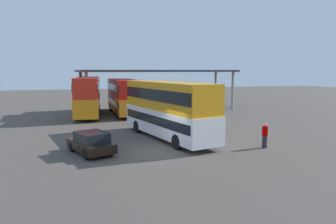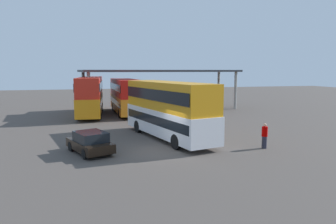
% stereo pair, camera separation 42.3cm
% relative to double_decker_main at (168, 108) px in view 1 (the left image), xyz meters
% --- Properties ---
extents(ground_plane, '(140.00, 140.00, 0.00)m').
position_rel_double_decker_main_xyz_m(ground_plane, '(-1.48, -3.52, -2.32)').
color(ground_plane, '#4D4540').
extents(double_decker_main, '(4.71, 10.56, 4.23)m').
position_rel_double_decker_main_xyz_m(double_decker_main, '(0.00, 0.00, 0.00)').
color(double_decker_main, white).
rests_on(double_decker_main, ground_plane).
extents(parked_hatchback, '(2.95, 4.04, 1.35)m').
position_rel_double_decker_main_xyz_m(parked_hatchback, '(-5.73, -2.83, -1.65)').
color(parked_hatchback, black).
rests_on(parked_hatchback, ground_plane).
extents(double_decker_near_canopy, '(3.39, 11.56, 4.31)m').
position_rel_double_decker_main_xyz_m(double_decker_near_canopy, '(-5.25, 14.39, 0.05)').
color(double_decker_near_canopy, orange).
rests_on(double_decker_near_canopy, ground_plane).
extents(double_decker_mid_row, '(2.67, 10.72, 4.04)m').
position_rel_double_decker_main_xyz_m(double_decker_mid_row, '(-1.23, 14.49, -0.09)').
color(double_decker_mid_row, orange).
rests_on(double_decker_mid_row, ground_plane).
extents(depot_canopy, '(20.81, 8.00, 5.14)m').
position_rel_double_decker_main_xyz_m(depot_canopy, '(3.75, 16.30, 2.48)').
color(depot_canopy, '#33353A').
rests_on(depot_canopy, ground_plane).
extents(pedestrian_waiting, '(0.38, 0.38, 1.66)m').
position_rel_double_decker_main_xyz_m(pedestrian_waiting, '(5.29, -4.57, -1.49)').
color(pedestrian_waiting, '#262633').
rests_on(pedestrian_waiting, ground_plane).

